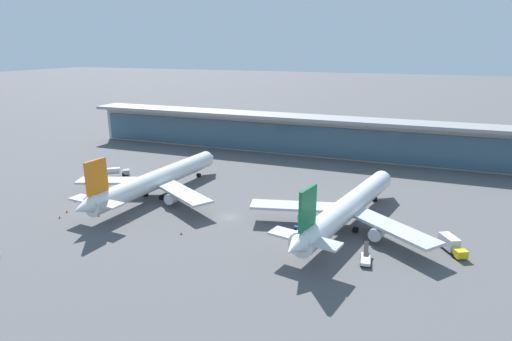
# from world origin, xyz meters

# --- Properties ---
(ground_plane) EXTENTS (1200.00, 1200.00, 0.00)m
(ground_plane) POSITION_xyz_m (0.00, 0.00, 0.00)
(ground_plane) COLOR #515154
(airliner_left_stand) EXTENTS (44.70, 58.41, 15.55)m
(airliner_left_stand) POSITION_xyz_m (-25.47, 6.55, 4.90)
(airliner_left_stand) COLOR white
(airliner_left_stand) RESTS_ON ground
(airliner_centre_stand) EXTENTS (43.91, 57.93, 15.55)m
(airliner_centre_stand) POSITION_xyz_m (27.90, 4.18, 4.90)
(airliner_centre_stand) COLOR white
(airliner_centre_stand) RESTS_ON ground
(service_truck_under_wing_grey) EXTENTS (8.16, 7.08, 2.95)m
(service_truck_under_wing_grey) POSITION_xyz_m (-49.27, 18.09, 1.71)
(service_truck_under_wing_grey) COLOR gray
(service_truck_under_wing_grey) RESTS_ON ground
(service_truck_mid_apron_blue) EXTENTS (2.95, 1.85, 2.05)m
(service_truck_mid_apron_blue) POSITION_xyz_m (18.55, -1.75, 0.87)
(service_truck_mid_apron_blue) COLOR #234C9E
(service_truck_mid_apron_blue) RESTS_ON ground
(service_truck_by_tail_white) EXTENTS (2.41, 6.91, 2.70)m
(service_truck_by_tail_white) POSITION_xyz_m (34.34, -11.34, 0.81)
(service_truck_by_tail_white) COLOR silver
(service_truck_by_tail_white) RESTS_ON ground
(service_truck_on_taxiway_yellow) EXTENTS (5.66, 7.47, 3.10)m
(service_truck_on_taxiway_yellow) POSITION_xyz_m (50.13, -0.45, 1.69)
(service_truck_on_taxiway_yellow) COLOR yellow
(service_truck_on_taxiway_yellow) RESTS_ON ground
(terminal_building) EXTENTS (183.60, 12.80, 15.20)m
(terminal_building) POSITION_xyz_m (0.00, 69.13, 7.87)
(terminal_building) COLOR #B2ADA3
(terminal_building) RESTS_ON ground
(safety_cone_alpha) EXTENTS (0.62, 0.62, 0.70)m
(safety_cone_alpha) POSITION_xyz_m (-21.34, -11.73, 0.32)
(safety_cone_alpha) COLOR orange
(safety_cone_alpha) RESTS_ON ground
(safety_cone_bravo) EXTENTS (0.62, 0.62, 0.70)m
(safety_cone_bravo) POSITION_xyz_m (-40.11, -12.04, 0.32)
(safety_cone_bravo) COLOR orange
(safety_cone_bravo) RESTS_ON ground
(safety_cone_charlie) EXTENTS (0.62, 0.62, 0.70)m
(safety_cone_charlie) POSITION_xyz_m (-30.83, -11.14, 0.32)
(safety_cone_charlie) COLOR orange
(safety_cone_charlie) RESTS_ON ground
(safety_cone_delta) EXTENTS (0.62, 0.62, 0.70)m
(safety_cone_delta) POSITION_xyz_m (-38.97, -15.56, 0.32)
(safety_cone_delta) COLOR orange
(safety_cone_delta) RESTS_ON ground
(safety_cone_echo) EXTENTS (0.62, 0.62, 0.70)m
(safety_cone_echo) POSITION_xyz_m (-6.10, -13.08, 0.32)
(safety_cone_echo) COLOR orange
(safety_cone_echo) RESTS_ON ground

